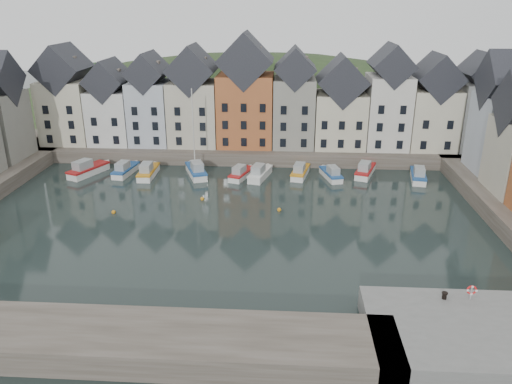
# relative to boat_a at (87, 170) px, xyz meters

# --- Properties ---
(ground) EXTENTS (260.00, 260.00, 0.00)m
(ground) POSITION_rel_boat_a_xyz_m (22.50, -16.79, -0.79)
(ground) COLOR black
(ground) RESTS_ON ground
(far_quay) EXTENTS (90.00, 16.00, 2.00)m
(far_quay) POSITION_rel_boat_a_xyz_m (22.50, 13.21, 0.21)
(far_quay) COLOR #453E34
(far_quay) RESTS_ON ground
(near_quay) EXTENTS (18.00, 10.00, 2.00)m
(near_quay) POSITION_rel_boat_a_xyz_m (44.50, -36.79, 0.21)
(near_quay) COLOR #60605E
(near_quay) RESTS_ON ground
(near_wall) EXTENTS (50.00, 6.00, 2.00)m
(near_wall) POSITION_rel_boat_a_xyz_m (12.50, -38.79, 0.21)
(near_wall) COLOR #453E34
(near_wall) RESTS_ON ground
(hillside) EXTENTS (153.60, 70.40, 64.00)m
(hillside) POSITION_rel_boat_a_xyz_m (22.51, 39.21, -18.75)
(hillside) COLOR #22351A
(hillside) RESTS_ON ground
(far_terrace) EXTENTS (72.37, 8.16, 17.78)m
(far_terrace) POSITION_rel_boat_a_xyz_m (25.71, 11.21, 8.09)
(far_terrace) COLOR beige
(far_terrace) RESTS_ON far_quay
(mooring_buoys) EXTENTS (20.50, 5.50, 0.50)m
(mooring_buoys) POSITION_rel_boat_a_xyz_m (18.50, -11.45, -0.64)
(mooring_buoys) COLOR orange
(mooring_buoys) RESTS_ON ground
(boat_a) EXTENTS (4.67, 7.17, 2.64)m
(boat_a) POSITION_rel_boat_a_xyz_m (0.00, 0.00, 0.00)
(boat_a) COLOR silver
(boat_a) RESTS_ON ground
(boat_b) EXTENTS (2.70, 6.28, 2.34)m
(boat_b) POSITION_rel_boat_a_xyz_m (5.50, 0.51, -0.09)
(boat_b) COLOR silver
(boat_b) RESTS_ON ground
(boat_c) EXTENTS (2.12, 6.47, 2.47)m
(boat_c) POSITION_rel_boat_a_xyz_m (9.14, -0.23, -0.05)
(boat_c) COLOR silver
(boat_c) RESTS_ON ground
(boat_d) EXTENTS (4.34, 7.01, 12.82)m
(boat_d) POSITION_rel_boat_a_xyz_m (16.10, 0.54, 0.05)
(boat_d) COLOR silver
(boat_d) RESTS_ON ground
(boat_e) EXTENTS (3.53, 6.03, 2.21)m
(boat_e) POSITION_rel_boat_a_xyz_m (22.75, 0.02, -0.13)
(boat_e) COLOR silver
(boat_e) RESTS_ON ground
(boat_f) EXTENTS (3.48, 6.60, 2.42)m
(boat_f) POSITION_rel_boat_a_xyz_m (25.45, 0.05, -0.07)
(boat_f) COLOR silver
(boat_f) RESTS_ON ground
(boat_g) EXTENTS (3.06, 6.36, 2.35)m
(boat_g) POSITION_rel_boat_a_xyz_m (31.29, 1.24, -0.09)
(boat_g) COLOR silver
(boat_g) RESTS_ON ground
(boat_h) EXTENTS (3.22, 6.00, 2.20)m
(boat_h) POSITION_rel_boat_a_xyz_m (35.78, 0.59, -0.13)
(boat_h) COLOR silver
(boat_h) RESTS_ON ground
(boat_i) EXTENTS (3.94, 6.69, 2.45)m
(boat_i) POSITION_rel_boat_a_xyz_m (40.82, 2.25, -0.06)
(boat_i) COLOR silver
(boat_i) RESTS_ON ground
(boat_j) EXTENTS (2.90, 6.40, 2.37)m
(boat_j) POSITION_rel_boat_a_xyz_m (48.11, 0.61, -0.08)
(boat_j) COLOR silver
(boat_j) RESTS_ON ground
(mooring_bollard) EXTENTS (0.48, 0.48, 0.56)m
(mooring_bollard) POSITION_rel_boat_a_xyz_m (41.95, -33.29, 1.52)
(mooring_bollard) COLOR black
(mooring_bollard) RESTS_ON near_quay
(life_ring_post) EXTENTS (0.80, 0.17, 1.30)m
(life_ring_post) POSITION_rel_boat_a_xyz_m (43.94, -33.33, 2.07)
(life_ring_post) COLOR gray
(life_ring_post) RESTS_ON near_quay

